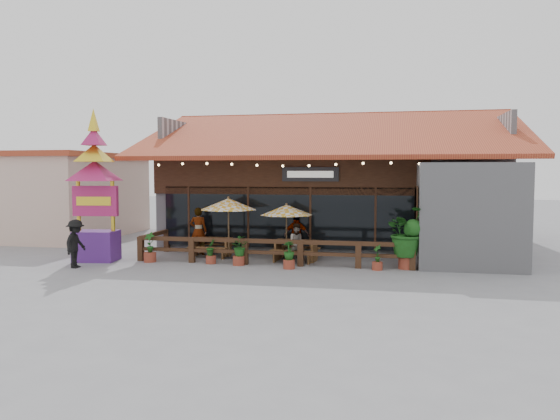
% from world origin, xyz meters
% --- Properties ---
extents(ground, '(100.00, 100.00, 0.00)m').
position_xyz_m(ground, '(0.00, 0.00, 0.00)').
color(ground, gray).
rests_on(ground, ground).
extents(restaurant_building, '(15.50, 14.73, 6.09)m').
position_xyz_m(restaurant_building, '(0.26, 6.61, 2.21)').
color(restaurant_building, '#A8A7AC').
rests_on(restaurant_building, ground).
extents(patio_railing, '(10.00, 2.60, 0.92)m').
position_xyz_m(patio_railing, '(-2.25, -0.27, 0.61)').
color(patio_railing, '#442B18').
rests_on(patio_railing, ground).
extents(neighbor_building, '(8.40, 8.40, 4.22)m').
position_xyz_m(neighbor_building, '(-15.00, 6.00, 2.14)').
color(neighbor_building, beige).
rests_on(neighbor_building, ground).
extents(umbrella_left, '(2.34, 2.34, 2.37)m').
position_xyz_m(umbrella_left, '(-3.47, 0.71, 2.06)').
color(umbrella_left, brown).
rests_on(umbrella_left, ground).
extents(umbrella_right, '(2.57, 2.57, 2.13)m').
position_xyz_m(umbrella_right, '(-1.26, 0.87, 1.86)').
color(umbrella_right, brown).
rests_on(umbrella_right, ground).
extents(picnic_table_left, '(1.55, 1.35, 0.73)m').
position_xyz_m(picnic_table_left, '(-4.25, 0.94, 0.49)').
color(picnic_table_left, brown).
rests_on(picnic_table_left, ground).
extents(picnic_table_right, '(1.73, 1.54, 0.77)m').
position_xyz_m(picnic_table_right, '(-0.86, 0.58, 0.52)').
color(picnic_table_right, brown).
rests_on(picnic_table_right, ground).
extents(thai_sign_tower, '(2.48, 2.48, 6.02)m').
position_xyz_m(thai_sign_tower, '(-8.10, -0.83, 3.18)').
color(thai_sign_tower, '#53227C').
rests_on(thai_sign_tower, ground).
extents(tropical_plant, '(2.01, 1.93, 2.14)m').
position_xyz_m(tropical_plant, '(3.13, -0.29, 1.23)').
color(tropical_plant, brown).
rests_on(tropical_plant, ground).
extents(diner_a, '(0.73, 0.51, 1.89)m').
position_xyz_m(diner_a, '(-4.92, 1.35, 0.94)').
color(diner_a, '#3D2213').
rests_on(diner_a, ground).
extents(diner_b, '(0.85, 0.76, 1.46)m').
position_xyz_m(diner_b, '(-0.69, 0.00, 0.73)').
color(diner_b, '#3D2213').
rests_on(diner_b, ground).
extents(diner_c, '(0.98, 0.42, 1.65)m').
position_xyz_m(diner_c, '(-1.02, 1.72, 0.83)').
color(diner_c, '#3D2213').
rests_on(diner_c, ground).
extents(pedestrian, '(0.67, 1.10, 1.66)m').
position_xyz_m(pedestrian, '(-8.02, -2.33, 0.83)').
color(pedestrian, black).
rests_on(pedestrian, ground).
extents(planter_a, '(0.45, 0.45, 1.10)m').
position_xyz_m(planter_a, '(-6.05, -0.70, 0.46)').
color(planter_a, brown).
rests_on(planter_a, ground).
extents(planter_b, '(0.41, 0.43, 0.90)m').
position_xyz_m(planter_b, '(-3.74, -0.61, 0.41)').
color(planter_b, brown).
rests_on(planter_b, ground).
extents(planter_c, '(0.81, 0.79, 1.01)m').
position_xyz_m(planter_c, '(-2.67, -0.74, 0.57)').
color(planter_c, brown).
rests_on(planter_c, ground).
extents(planter_d, '(0.49, 0.49, 0.96)m').
position_xyz_m(planter_d, '(-0.80, -1.09, 0.46)').
color(planter_d, brown).
rests_on(planter_d, ground).
extents(planter_e, '(0.35, 0.37, 0.86)m').
position_xyz_m(planter_e, '(2.15, -0.74, 0.36)').
color(planter_e, brown).
rests_on(planter_e, ground).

